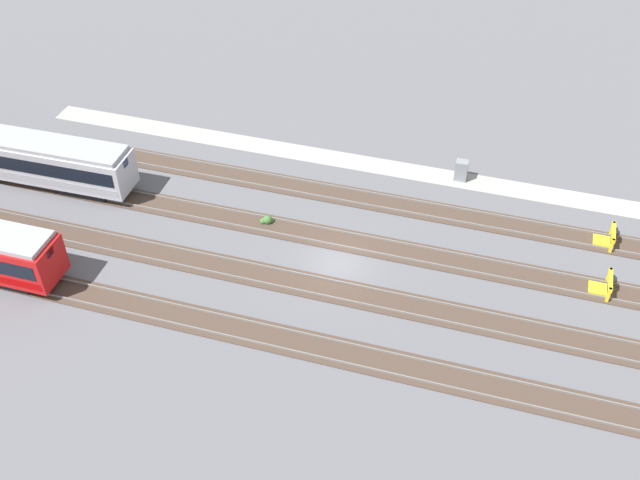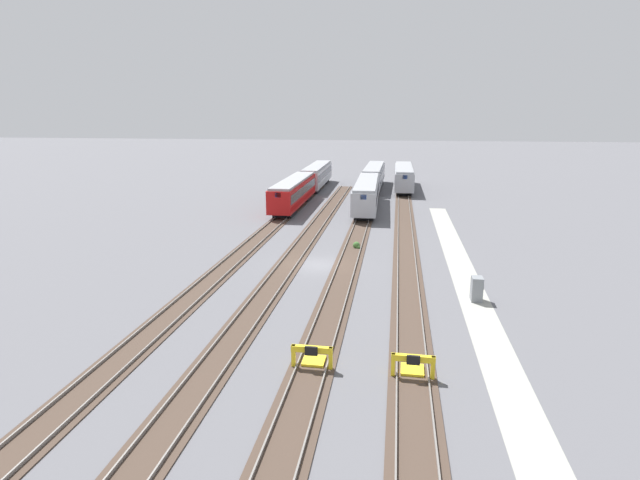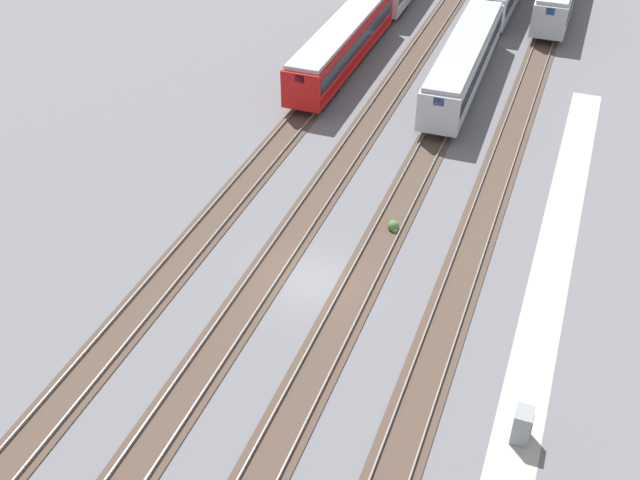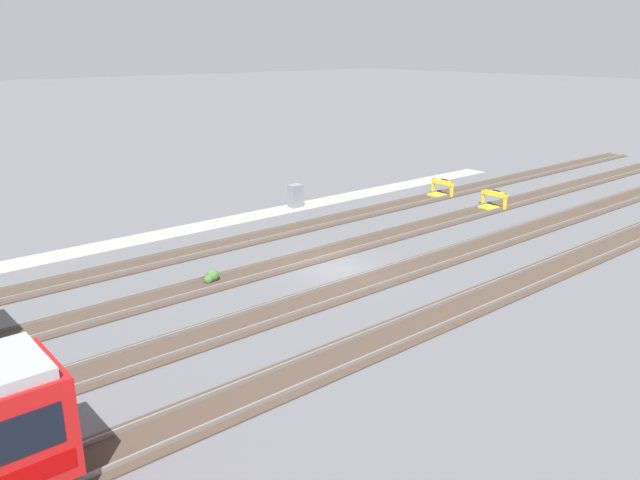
{
  "view_description": "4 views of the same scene",
  "coord_description": "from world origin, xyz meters",
  "px_view_note": "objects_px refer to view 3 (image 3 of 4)",
  "views": [
    {
      "loc": [
        -8.98,
        34.12,
        33.03
      ],
      "look_at": [
        1.15,
        0.0,
        1.8
      ],
      "focal_mm": 42.0,
      "sensor_mm": 36.0,
      "label": 1
    },
    {
      "loc": [
        -38.04,
        -6.05,
        11.82
      ],
      "look_at": [
        1.15,
        0.0,
        1.8
      ],
      "focal_mm": 28.0,
      "sensor_mm": 36.0,
      "label": 2
    },
    {
      "loc": [
        -27.19,
        -10.72,
        24.82
      ],
      "look_at": [
        1.15,
        0.0,
        1.8
      ],
      "focal_mm": 42.0,
      "sensor_mm": 36.0,
      "label": 3
    },
    {
      "loc": [
        19.82,
        22.19,
        10.91
      ],
      "look_at": [
        1.15,
        0.0,
        1.8
      ],
      "focal_mm": 35.0,
      "sensor_mm": 36.0,
      "label": 4
    }
  ],
  "objects_px": {
    "electrical_cabinet": "(522,425)",
    "weed_clump": "(393,226)",
    "subway_car_front_row_right_inner": "(464,62)",
    "subway_car_front_row_rightmost": "(343,44)"
  },
  "relations": [
    {
      "from": "subway_car_front_row_right_inner",
      "to": "electrical_cabinet",
      "type": "xyz_separation_m",
      "value": [
        -31.11,
        -9.12,
        -1.24
      ]
    },
    {
      "from": "subway_car_front_row_rightmost",
      "to": "electrical_cabinet",
      "type": "bearing_deg",
      "value": -149.19
    },
    {
      "from": "electrical_cabinet",
      "to": "weed_clump",
      "type": "height_order",
      "value": "electrical_cabinet"
    },
    {
      "from": "subway_car_front_row_right_inner",
      "to": "subway_car_front_row_rightmost",
      "type": "height_order",
      "value": "same"
    },
    {
      "from": "subway_car_front_row_right_inner",
      "to": "weed_clump",
      "type": "distance_m",
      "value": 19.23
    },
    {
      "from": "subway_car_front_row_rightmost",
      "to": "subway_car_front_row_right_inner",
      "type": "bearing_deg",
      "value": -90.0
    },
    {
      "from": "subway_car_front_row_right_inner",
      "to": "subway_car_front_row_rightmost",
      "type": "distance_m",
      "value": 9.43
    },
    {
      "from": "subway_car_front_row_right_inner",
      "to": "electrical_cabinet",
      "type": "relative_size",
      "value": 11.28
    },
    {
      "from": "subway_car_front_row_rightmost",
      "to": "weed_clump",
      "type": "bearing_deg",
      "value": -153.03
    },
    {
      "from": "subway_car_front_row_rightmost",
      "to": "electrical_cabinet",
      "type": "height_order",
      "value": "subway_car_front_row_rightmost"
    }
  ]
}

